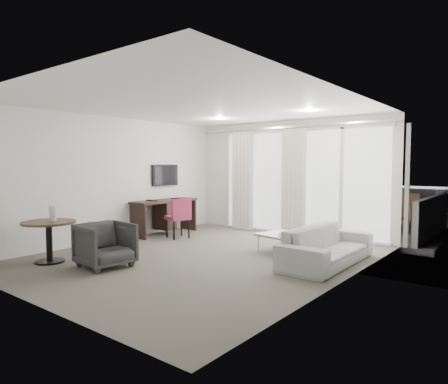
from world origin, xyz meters
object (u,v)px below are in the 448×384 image
Objects in this scene: desk_chair at (178,218)px; rattan_chair_b at (403,212)px; desk at (165,217)px; sofa at (327,246)px; round_table at (49,242)px; rattan_chair_a at (333,212)px; tub_armchair at (105,245)px; coffee_table at (283,243)px.

desk_chair is 0.96× the size of rattan_chair_b.
sofa is (4.12, -0.33, -0.09)m from desk.
sofa is (3.64, 2.71, -0.04)m from round_table.
rattan_chair_a is at bearing 71.33° from desk_chair.
coffee_table is (1.68, 2.63, -0.18)m from tub_armchair.
round_table is 0.41× the size of sofa.
round_table reaches higher than coffee_table.
tub_armchair is 7.04m from rattan_chair_b.
desk_chair is at bearing -176.43° from coffee_table.
rattan_chair_a reaches higher than desk.
rattan_chair_b is at bearing 73.89° from coffee_table.
coffee_table is at bearing 22.72° from desk_chair.
sofa is at bearing -81.69° from rattan_chair_b.
tub_armchair is 0.84× the size of rattan_chair_a.
desk_chair is 3.77m from rattan_chair_a.
rattan_chair_a is (2.91, 2.79, 0.06)m from desk.
rattan_chair_b is at bearing 61.21° from round_table.
rattan_chair_b reaches higher than desk.
desk is at bearing 34.66° from tub_armchair.
desk_chair is 5.40m from rattan_chair_b.
rattan_chair_b reaches higher than tub_armchair.
tub_armchair is at bearing 21.56° from round_table.
rattan_chair_b reaches higher than sofa.
desk is 0.81× the size of sofa.
tub_armchair is 0.37× the size of sofa.
rattan_chair_a reaches higher than tub_armchair.
tub_armchair is 5.64m from rattan_chair_a.
round_table is at bearing -108.82° from rattan_chair_b.
round_table reaches higher than sofa.
tub_armchair is (0.85, -2.47, -0.09)m from desk_chair.
sofa is 3.35m from rattan_chair_a.
rattan_chair_b is (1.11, 3.83, 0.28)m from coffee_table.
tub_armchair reaches higher than sofa.
sofa is (2.66, 2.32, -0.05)m from tub_armchair.
tub_armchair reaches higher than coffee_table.
rattan_chair_b reaches higher than round_table.
rattan_chair_a reaches higher than desk_chair.
rattan_chair_b is at bearing 66.80° from desk_chair.
desk_chair is (0.60, -0.18, 0.04)m from desk.
desk_chair is 2.55m from coffee_table.
desk is at bearing 179.54° from coffee_table.
rattan_chair_b reaches higher than coffee_table.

